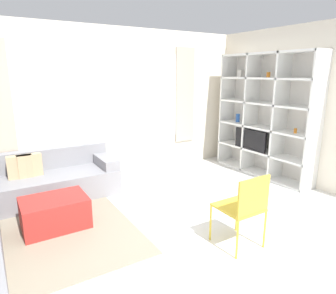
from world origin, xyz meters
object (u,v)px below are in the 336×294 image
at_px(ottoman, 55,213).
at_px(couch_main, 51,180).
at_px(shelving_unit, 265,116).
at_px(folding_chair, 244,205).

bearing_deg(ottoman, couch_main, 81.89).
bearing_deg(couch_main, shelving_unit, -13.88).
xyz_separation_m(shelving_unit, couch_main, (-3.73, 0.92, -0.84)).
bearing_deg(couch_main, ottoman, -98.11).
relative_size(shelving_unit, ottoman, 2.89).
bearing_deg(folding_chair, shelving_unit, -142.66).
height_order(couch_main, ottoman, couch_main).
xyz_separation_m(couch_main, ottoman, (-0.14, -1.02, -0.08)).
distance_m(ottoman, folding_chair, 2.33).
relative_size(couch_main, ottoman, 2.51).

